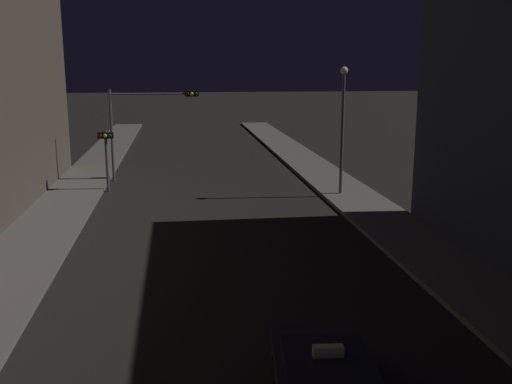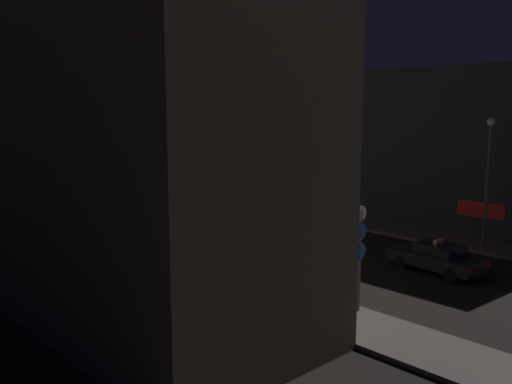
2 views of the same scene
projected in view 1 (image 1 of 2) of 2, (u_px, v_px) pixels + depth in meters
The scene contains 5 objects.
sidewalk_left at pixel (80, 186), 32.10m from camera, with size 2.92×68.08×0.17m, color #5B5651.
sidewalk_right at pixel (329, 179), 33.95m from camera, with size 2.92×68.08×0.17m, color #5B5651.
traffic_light_overhead at pixel (146, 114), 33.15m from camera, with size 5.10×0.41×5.27m.
traffic_light_left_kerb at pixel (106, 148), 30.40m from camera, with size 0.80×0.42×3.27m.
street_lamp_far_block at pixel (343, 118), 28.97m from camera, with size 0.38×0.38×6.38m.
Camera 1 is at (-1.60, -0.42, 6.58)m, focal length 40.61 mm.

